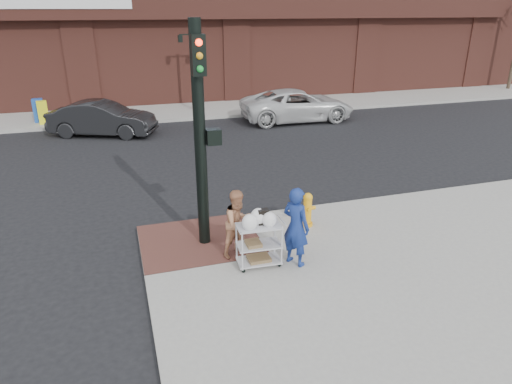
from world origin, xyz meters
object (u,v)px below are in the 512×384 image
object	(u,v)px
pedestrian_tan	(238,223)
minivan_white	(297,105)
utility_cart	(259,241)
woman_blue	(296,227)
sedan_dark	(102,119)
lamp_post	(192,63)
fire_hydrant	(307,209)
traffic_signal_pole	(201,132)

from	to	relation	value
pedestrian_tan	minivan_white	size ratio (longest dim) A/B	0.27
minivan_white	pedestrian_tan	bearing A→B (deg)	154.34
pedestrian_tan	utility_cart	xyz separation A→B (m)	(0.29, -0.58, -0.19)
woman_blue	minivan_white	size ratio (longest dim) A/B	0.31
woman_blue	sedan_dark	distance (m)	13.70
lamp_post	sedan_dark	world-z (taller)	lamp_post
sedan_dark	fire_hydrant	xyz separation A→B (m)	(4.93, -11.49, -0.15)
traffic_signal_pole	woman_blue	world-z (taller)	traffic_signal_pole
fire_hydrant	utility_cart	bearing A→B (deg)	-140.00
lamp_post	minivan_white	distance (m)	6.11
lamp_post	pedestrian_tan	size ratio (longest dim) A/B	2.59
lamp_post	fire_hydrant	size ratio (longest dim) A/B	4.48
pedestrian_tan	woman_blue	bearing A→B (deg)	-59.19
traffic_signal_pole	pedestrian_tan	size ratio (longest dim) A/B	3.23
lamp_post	sedan_dark	xyz separation A→B (m)	(-4.76, -3.63, -1.86)
woman_blue	utility_cart	bearing A→B (deg)	46.61
sedan_dark	fire_hydrant	world-z (taller)	sedan_dark
traffic_signal_pole	woman_blue	xyz separation A→B (m)	(1.66, -1.52, -1.80)
lamp_post	traffic_signal_pole	size ratio (longest dim) A/B	0.80
woman_blue	utility_cart	xyz separation A→B (m)	(-0.77, 0.15, -0.30)
woman_blue	sedan_dark	world-z (taller)	woman_blue
minivan_white	fire_hydrant	world-z (taller)	minivan_white
traffic_signal_pole	sedan_dark	size ratio (longest dim) A/B	1.09
minivan_white	fire_hydrant	bearing A→B (deg)	160.86
pedestrian_tan	minivan_white	world-z (taller)	pedestrian_tan
lamp_post	minivan_white	xyz separation A→B (m)	(4.61, -3.57, -1.83)
fire_hydrant	minivan_white	bearing A→B (deg)	68.99
pedestrian_tan	utility_cart	distance (m)	0.68
pedestrian_tan	minivan_white	distance (m)	14.04
lamp_post	traffic_signal_pole	distance (m)	15.43
lamp_post	pedestrian_tan	xyz separation A→B (m)	(-1.88, -16.02, -1.69)
utility_cart	woman_blue	bearing A→B (deg)	-11.05
traffic_signal_pole	utility_cart	world-z (taller)	traffic_signal_pole
woman_blue	sedan_dark	bearing A→B (deg)	-15.61
lamp_post	minivan_white	world-z (taller)	lamp_post
traffic_signal_pole	minivan_white	bearing A→B (deg)	58.73
pedestrian_tan	sedan_dark	bearing A→B (deg)	78.55
minivan_white	lamp_post	bearing A→B (deg)	54.10
sedan_dark	traffic_signal_pole	bearing A→B (deg)	-146.32
sedan_dark	utility_cart	size ratio (longest dim) A/B	3.58
lamp_post	utility_cart	world-z (taller)	lamp_post
sedan_dark	utility_cart	bearing A→B (deg)	-143.74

